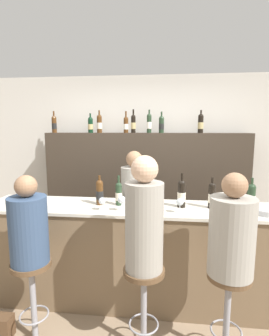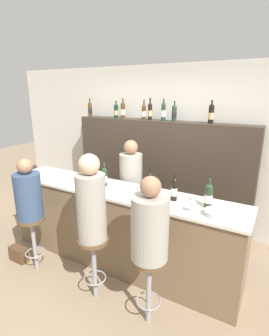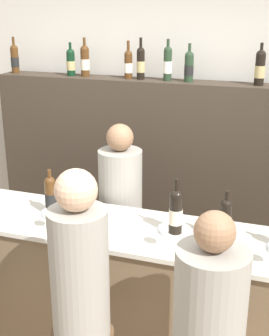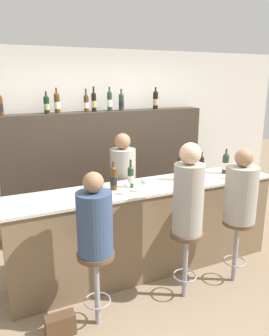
# 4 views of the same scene
# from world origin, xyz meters

# --- Properties ---
(ground_plane) EXTENTS (16.00, 16.00, 0.00)m
(ground_plane) POSITION_xyz_m (0.00, 0.00, 0.00)
(ground_plane) COLOR #8C755B
(wall_back) EXTENTS (6.40, 0.05, 2.60)m
(wall_back) POSITION_xyz_m (0.00, 1.78, 1.30)
(wall_back) COLOR beige
(wall_back) RESTS_ON ground_plane
(bar_counter) EXTENTS (3.14, 0.60, 1.04)m
(bar_counter) POSITION_xyz_m (0.00, 0.28, 0.52)
(bar_counter) COLOR brown
(bar_counter) RESTS_ON ground_plane
(back_bar_cabinet) EXTENTS (2.94, 0.28, 1.75)m
(back_bar_cabinet) POSITION_xyz_m (0.00, 1.55, 0.88)
(back_bar_cabinet) COLOR #382D23
(back_bar_cabinet) RESTS_ON ground_plane
(wine_bottle_counter_0) EXTENTS (0.08, 0.08, 0.31)m
(wine_bottle_counter_0) POSITION_xyz_m (-0.39, 0.31, 1.17)
(wine_bottle_counter_0) COLOR #4C2D14
(wine_bottle_counter_0) RESTS_ON bar_counter
(wine_bottle_counter_1) EXTENTS (0.07, 0.07, 0.31)m
(wine_bottle_counter_1) POSITION_xyz_m (-0.19, 0.31, 1.16)
(wine_bottle_counter_1) COLOR #233823
(wine_bottle_counter_1) RESTS_ON bar_counter
(wine_bottle_counter_2) EXTENTS (0.08, 0.08, 0.34)m
(wine_bottle_counter_2) POSITION_xyz_m (0.45, 0.31, 1.18)
(wine_bottle_counter_2) COLOR black
(wine_bottle_counter_2) RESTS_ON bar_counter
(wine_bottle_counter_3) EXTENTS (0.07, 0.07, 0.31)m
(wine_bottle_counter_3) POSITION_xyz_m (0.74, 0.31, 1.17)
(wine_bottle_counter_3) COLOR black
(wine_bottle_counter_3) RESTS_ON bar_counter
(wine_bottle_counter_4) EXTENTS (0.08, 0.08, 0.31)m
(wine_bottle_counter_4) POSITION_xyz_m (1.11, 0.31, 1.17)
(wine_bottle_counter_4) COLOR #233823
(wine_bottle_counter_4) RESTS_ON bar_counter
(wine_bottle_backbar_0) EXTENTS (0.07, 0.07, 0.32)m
(wine_bottle_backbar_0) POSITION_xyz_m (-1.38, 1.55, 1.88)
(wine_bottle_backbar_0) COLOR #4C2D14
(wine_bottle_backbar_0) RESTS_ON back_bar_cabinet
(wine_bottle_backbar_1) EXTENTS (0.07, 0.07, 0.28)m
(wine_bottle_backbar_1) POSITION_xyz_m (-0.82, 1.55, 1.87)
(wine_bottle_backbar_1) COLOR black
(wine_bottle_backbar_1) RESTS_ON back_bar_cabinet
(wine_bottle_backbar_2) EXTENTS (0.08, 0.08, 0.33)m
(wine_bottle_backbar_2) POSITION_xyz_m (-0.68, 1.55, 1.89)
(wine_bottle_backbar_2) COLOR #4C2D14
(wine_bottle_backbar_2) RESTS_ON back_bar_cabinet
(wine_bottle_backbar_3) EXTENTS (0.07, 0.07, 0.31)m
(wine_bottle_backbar_3) POSITION_xyz_m (-0.29, 1.55, 1.87)
(wine_bottle_backbar_3) COLOR #4C2D14
(wine_bottle_backbar_3) RESTS_ON back_bar_cabinet
(wine_bottle_backbar_4) EXTENTS (0.07, 0.07, 0.34)m
(wine_bottle_backbar_4) POSITION_xyz_m (-0.18, 1.55, 1.89)
(wine_bottle_backbar_4) COLOR black
(wine_bottle_backbar_4) RESTS_ON back_bar_cabinet
(wine_bottle_backbar_5) EXTENTS (0.07, 0.07, 0.33)m
(wine_bottle_backbar_5) POSITION_xyz_m (0.05, 1.55, 1.89)
(wine_bottle_backbar_5) COLOR #233823
(wine_bottle_backbar_5) RESTS_ON back_bar_cabinet
(wine_bottle_backbar_6) EXTENTS (0.07, 0.07, 0.30)m
(wine_bottle_backbar_6) POSITION_xyz_m (0.22, 1.55, 1.88)
(wine_bottle_backbar_6) COLOR #233823
(wine_bottle_backbar_6) RESTS_ON back_bar_cabinet
(wine_bottle_backbar_7) EXTENTS (0.08, 0.08, 0.32)m
(wine_bottle_backbar_7) POSITION_xyz_m (0.77, 1.55, 1.89)
(wine_bottle_backbar_7) COLOR black
(wine_bottle_backbar_7) RESTS_ON back_bar_cabinet
(wine_glass_0) EXTENTS (0.07, 0.07, 0.13)m
(wine_glass_0) POSITION_xyz_m (-0.32, 0.11, 1.13)
(wine_glass_0) COLOR silver
(wine_glass_0) RESTS_ON bar_counter
(wine_glass_1) EXTENTS (0.07, 0.07, 0.15)m
(wine_glass_1) POSITION_xyz_m (-0.13, 0.11, 1.15)
(wine_glass_1) COLOR silver
(wine_glass_1) RESTS_ON bar_counter
(wine_glass_2) EXTENTS (0.07, 0.07, 0.14)m
(wine_glass_2) POSITION_xyz_m (0.42, 0.11, 1.14)
(wine_glass_2) COLOR silver
(wine_glass_2) RESTS_ON bar_counter
(wine_glass_3) EXTENTS (0.07, 0.07, 0.14)m
(wine_glass_3) POSITION_xyz_m (1.01, 0.11, 1.14)
(wine_glass_3) COLOR silver
(wine_glass_3) RESTS_ON bar_counter
(metal_bowl) EXTENTS (0.22, 0.22, 0.05)m
(metal_bowl) POSITION_xyz_m (1.22, 0.17, 1.07)
(metal_bowl) COLOR #B7B7BC
(metal_bowl) RESTS_ON bar_counter
(bar_stool_left) EXTENTS (0.33, 0.33, 0.73)m
(bar_stool_left) POSITION_xyz_m (-0.82, -0.35, 0.55)
(bar_stool_left) COLOR gray
(bar_stool_left) RESTS_ON ground_plane
(guest_seated_left) EXTENTS (0.31, 0.31, 0.73)m
(guest_seated_left) POSITION_xyz_m (-0.82, -0.35, 1.04)
(guest_seated_left) COLOR #334766
(guest_seated_left) RESTS_ON bar_stool_left
(bar_stool_middle) EXTENTS (0.33, 0.33, 0.73)m
(bar_stool_middle) POSITION_xyz_m (0.12, -0.35, 0.55)
(bar_stool_middle) COLOR gray
(bar_stool_middle) RESTS_ON ground_plane
(guest_seated_middle) EXTENTS (0.30, 0.30, 0.90)m
(guest_seated_middle) POSITION_xyz_m (0.12, -0.35, 1.13)
(guest_seated_middle) COLOR gray
(guest_seated_middle) RESTS_ON bar_stool_middle
(bar_stool_right) EXTENTS (0.33, 0.33, 0.73)m
(bar_stool_right) POSITION_xyz_m (0.77, -0.35, 0.55)
(bar_stool_right) COLOR gray
(bar_stool_right) RESTS_ON ground_plane
(guest_seated_right) EXTENTS (0.34, 0.34, 0.78)m
(guest_seated_right) POSITION_xyz_m (0.77, -0.35, 1.06)
(guest_seated_right) COLOR gray
(guest_seated_right) RESTS_ON bar_stool_right
(bartender) EXTENTS (0.32, 0.32, 1.56)m
(bartender) POSITION_xyz_m (-0.08, 0.78, 0.72)
(bartender) COLOR gray
(bartender) RESTS_ON ground_plane
(handbag) EXTENTS (0.26, 0.12, 0.20)m
(handbag) POSITION_xyz_m (-1.17, -0.35, 0.10)
(handbag) COLOR #513823
(handbag) RESTS_ON ground_plane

